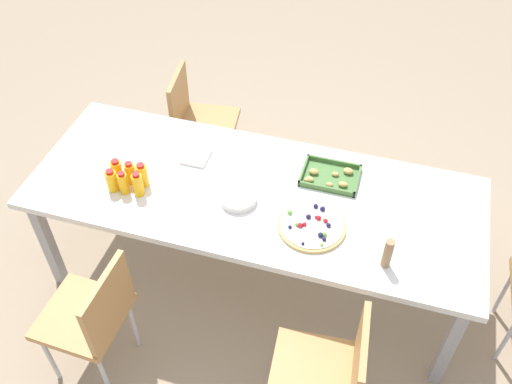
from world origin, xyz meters
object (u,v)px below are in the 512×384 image
(juice_bottle_0, at_px, (112,181))
(fruit_pizza, at_px, (312,225))
(chair_near_right, at_px, (330,372))
(juice_bottle_1, at_px, (123,183))
(party_table, at_px, (254,198))
(juice_bottle_3, at_px, (117,170))
(chair_near_left, at_px, (93,314))
(juice_bottle_5, at_px, (142,175))
(plate_stack, at_px, (238,198))
(cardboard_tube, at_px, (388,253))
(napkin_stack, at_px, (195,157))
(chair_far_left, at_px, (197,118))
(juice_bottle_4, at_px, (130,173))
(snack_tray, at_px, (330,176))
(juice_bottle_2, at_px, (138,185))

(juice_bottle_0, bearing_deg, fruit_pizza, 2.15)
(chair_near_right, relative_size, juice_bottle_1, 5.99)
(party_table, bearing_deg, chair_near_right, -52.44)
(fruit_pizza, bearing_deg, juice_bottle_3, 177.88)
(chair_near_left, relative_size, juice_bottle_3, 6.16)
(party_table, relative_size, juice_bottle_5, 16.52)
(chair_near_left, height_order, plate_stack, chair_near_left)
(party_table, xyz_separation_m, chair_near_left, (-0.59, -0.81, -0.19))
(chair_near_left, xyz_separation_m, juice_bottle_0, (-0.14, 0.61, 0.32))
(juice_bottle_1, xyz_separation_m, fruit_pizza, (1.02, 0.04, -0.05))
(juice_bottle_3, relative_size, fruit_pizza, 0.39)
(chair_near_right, distance_m, cardboard_tube, 0.60)
(party_table, bearing_deg, napkin_stack, 158.48)
(chair_near_right, relative_size, cardboard_tube, 4.82)
(chair_far_left, relative_size, napkin_stack, 5.53)
(juice_bottle_1, xyz_separation_m, plate_stack, (0.60, 0.11, -0.04))
(juice_bottle_4, bearing_deg, fruit_pizza, -2.38)
(chair_far_left, relative_size, snack_tray, 2.66)
(party_table, xyz_separation_m, chair_near_right, (0.60, -0.78, -0.19))
(chair_near_right, height_order, plate_stack, chair_near_right)
(chair_near_right, xyz_separation_m, plate_stack, (-0.65, 0.68, 0.27))
(chair_near_right, bearing_deg, chair_near_left, 87.00)
(juice_bottle_1, height_order, fruit_pizza, juice_bottle_1)
(plate_stack, xyz_separation_m, napkin_stack, (-0.34, 0.25, -0.01))
(party_table, xyz_separation_m, juice_bottle_0, (-0.73, -0.21, 0.12))
(chair_near_left, relative_size, juice_bottle_5, 5.62)
(juice_bottle_2, xyz_separation_m, juice_bottle_5, (-0.01, 0.07, -0.00))
(chair_far_left, distance_m, juice_bottle_0, 1.06)
(juice_bottle_3, height_order, snack_tray, juice_bottle_3)
(juice_bottle_2, bearing_deg, snack_tray, 23.47)
(snack_tray, relative_size, cardboard_tube, 1.82)
(party_table, relative_size, chair_far_left, 2.94)
(chair_near_left, relative_size, fruit_pizza, 2.39)
(party_table, xyz_separation_m, cardboard_tube, (0.74, -0.30, 0.14))
(juice_bottle_1, xyz_separation_m, juice_bottle_5, (0.07, 0.08, 0.00))
(party_table, distance_m, juice_bottle_1, 0.70)
(party_table, relative_size, juice_bottle_1, 17.62)
(juice_bottle_5, bearing_deg, juice_bottle_3, 179.52)
(juice_bottle_2, xyz_separation_m, juice_bottle_4, (-0.08, 0.08, -0.01))
(party_table, distance_m, juice_bottle_4, 0.68)
(chair_near_left, relative_size, napkin_stack, 5.53)
(juice_bottle_5, bearing_deg, cardboard_tube, -7.31)
(juice_bottle_0, height_order, cardboard_tube, cardboard_tube)
(juice_bottle_0, relative_size, cardboard_tube, 0.80)
(juice_bottle_3, bearing_deg, cardboard_tube, -6.62)
(juice_bottle_3, distance_m, juice_bottle_5, 0.15)
(juice_bottle_2, xyz_separation_m, juice_bottle_3, (-0.16, 0.07, -0.01))
(napkin_stack, bearing_deg, chair_far_left, 111.75)
(juice_bottle_1, relative_size, napkin_stack, 0.92)
(napkin_stack, bearing_deg, juice_bottle_2, -117.37)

